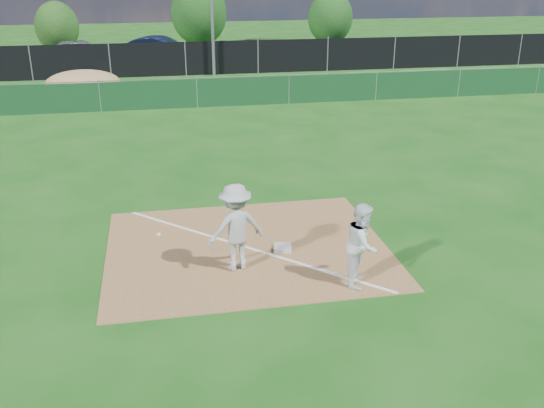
{
  "coord_description": "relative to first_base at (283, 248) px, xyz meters",
  "views": [
    {
      "loc": [
        -1.72,
        -10.74,
        5.79
      ],
      "look_at": [
        0.55,
        1.0,
        1.0
      ],
      "focal_mm": 40.0,
      "sensor_mm": 36.0,
      "label": 1
    }
  ],
  "objects": [
    {
      "name": "runner",
      "position": [
        1.19,
        -1.67,
        0.76
      ],
      "size": [
        0.91,
        0.99,
        1.64
      ],
      "primitive_type": "imported",
      "rotation": [
        0.0,
        0.0,
        1.11
      ],
      "color": "white",
      "rests_on": "ground"
    },
    {
      "name": "play_at_first",
      "position": [
        -1.09,
        -0.65,
        0.86
      ],
      "size": [
        2.19,
        0.94,
        1.8
      ],
      "color": "silver",
      "rests_on": "infield_dirt"
    },
    {
      "name": "tree_right",
      "position": [
        10.45,
        32.9,
        1.93
      ],
      "size": [
        3.25,
        3.25,
        3.86
      ],
      "color": "#382316",
      "rests_on": "ground"
    },
    {
      "name": "black_fence",
      "position": [
        -0.74,
        22.23,
        0.84
      ],
      "size": [
        46.0,
        0.04,
        1.8
      ],
      "primitive_type": "cube",
      "color": "black",
      "rests_on": "ground"
    },
    {
      "name": "car_mid",
      "position": [
        -2.0,
        27.06,
        0.73
      ],
      "size": [
        5.01,
        3.36,
        1.56
      ],
      "primitive_type": "imported",
      "rotation": [
        0.0,
        0.0,
        1.17
      ],
      "color": "black",
      "rests_on": "parking_lot"
    },
    {
      "name": "car_left",
      "position": [
        -6.73,
        27.36,
        0.7
      ],
      "size": [
        4.52,
        2.06,
        1.5
      ],
      "primitive_type": "imported",
      "rotation": [
        0.0,
        0.0,
        1.64
      ],
      "color": "#B0B3B8",
      "rests_on": "parking_lot"
    },
    {
      "name": "infield_dirt",
      "position": [
        -0.74,
        0.23,
        -0.05
      ],
      "size": [
        6.0,
        5.0,
        0.02
      ],
      "primitive_type": "cube",
      "color": "olive",
      "rests_on": "ground"
    },
    {
      "name": "parking_lot",
      "position": [
        -0.74,
        27.23,
        -0.05
      ],
      "size": [
        46.0,
        9.0,
        0.01
      ],
      "primitive_type": "cube",
      "color": "black",
      "rests_on": "ground"
    },
    {
      "name": "green_fence",
      "position": [
        -0.74,
        14.23,
        0.54
      ],
      "size": [
        44.0,
        0.05,
        1.2
      ],
      "primitive_type": "cube",
      "color": "#0F381A",
      "rests_on": "ground"
    },
    {
      "name": "dirt_mound",
      "position": [
        -5.74,
        17.73,
        0.53
      ],
      "size": [
        3.38,
        2.6,
        1.17
      ],
      "primitive_type": "ellipsoid",
      "color": "#A3804E",
      "rests_on": "ground"
    },
    {
      "name": "tree_left",
      "position": [
        -8.67,
        32.59,
        1.7
      ],
      "size": [
        2.88,
        2.88,
        3.41
      ],
      "color": "#382316",
      "rests_on": "ground"
    },
    {
      "name": "tree_mid",
      "position": [
        0.96,
        33.69,
        2.35
      ],
      "size": [
        3.94,
        3.94,
        4.68
      ],
      "color": "#382316",
      "rests_on": "ground"
    },
    {
      "name": "first_base",
      "position": [
        0.0,
        0.0,
        0.0
      ],
      "size": [
        0.44,
        0.44,
        0.08
      ],
      "primitive_type": "cube",
      "rotation": [
        0.0,
        0.0,
        -0.21
      ],
      "color": "silver",
      "rests_on": "infield_dirt"
    },
    {
      "name": "ground",
      "position": [
        -0.74,
        9.23,
        -0.06
      ],
      "size": [
        90.0,
        90.0,
        0.0
      ],
      "primitive_type": "plane",
      "color": "#144C10",
      "rests_on": "ground"
    },
    {
      "name": "car_right",
      "position": [
        4.07,
        25.99,
        0.64
      ],
      "size": [
        4.89,
        2.38,
        1.37
      ],
      "primitive_type": "imported",
      "rotation": [
        0.0,
        0.0,
        1.67
      ],
      "color": "black",
      "rests_on": "parking_lot"
    },
    {
      "name": "foul_line",
      "position": [
        -0.74,
        0.23,
        -0.03
      ],
      "size": [
        5.01,
        5.01,
        0.01
      ],
      "primitive_type": "cube",
      "rotation": [
        0.0,
        0.0,
        0.79
      ],
      "color": "white",
      "rests_on": "infield_dirt"
    }
  ]
}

